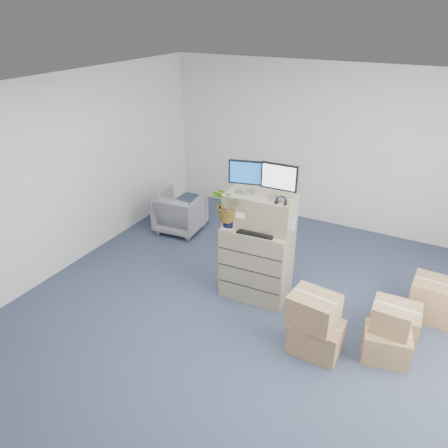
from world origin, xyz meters
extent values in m
plane|color=#282F49|center=(0.00, 0.00, 0.00)|extent=(7.00, 7.00, 0.00)
cube|color=silver|center=(0.00, 3.51, 1.40)|extent=(6.00, 0.02, 2.80)
cube|color=#9A8C6A|center=(-0.16, 0.84, 0.51)|extent=(0.91, 0.58, 1.03)
cube|color=#9A8C6A|center=(-0.17, 0.89, 1.25)|extent=(0.90, 0.49, 0.44)
cube|color=#99999E|center=(-0.36, 0.87, 1.48)|extent=(0.26, 0.22, 0.02)
cylinder|color=#99999E|center=(-0.36, 0.87, 1.53)|extent=(0.04, 0.04, 0.10)
cube|color=black|center=(-0.36, 0.87, 1.74)|extent=(0.42, 0.14, 0.31)
cube|color=navy|center=(-0.36, 0.85, 1.74)|extent=(0.38, 0.10, 0.27)
cube|color=#99999E|center=(0.07, 0.88, 1.48)|extent=(0.24, 0.18, 0.02)
cylinder|color=#99999E|center=(0.07, 0.88, 1.54)|extent=(0.04, 0.04, 0.11)
cube|color=black|center=(0.07, 0.88, 1.76)|extent=(0.46, 0.04, 0.33)
cube|color=silver|center=(0.07, 0.86, 1.76)|extent=(0.41, 0.02, 0.28)
torus|color=black|center=(0.16, 0.76, 1.50)|extent=(0.14, 0.02, 0.14)
cube|color=black|center=(-0.12, 0.70, 1.04)|extent=(0.49, 0.24, 0.02)
ellipsoid|color=silver|center=(0.16, 0.76, 1.04)|extent=(0.09, 0.06, 0.03)
cylinder|color=gray|center=(-0.09, 0.91, 1.17)|extent=(0.08, 0.08, 0.28)
cube|color=silver|center=(-0.24, 0.85, 1.04)|extent=(0.07, 0.06, 0.02)
cube|color=black|center=(-0.24, 0.85, 1.11)|extent=(0.07, 0.05, 0.12)
cube|color=black|center=(0.15, 0.98, 1.06)|extent=(0.25, 0.20, 0.07)
cube|color=#3B91CB|center=(0.17, 0.92, 1.14)|extent=(0.29, 0.21, 0.10)
cylinder|color=#B1C9A2|center=(-0.50, 0.70, 1.03)|extent=(0.20, 0.20, 0.02)
cylinder|color=black|center=(-0.50, 0.70, 1.11)|extent=(0.17, 0.17, 0.13)
imported|color=#1A5B1A|center=(-0.50, 0.70, 1.30)|extent=(0.56, 0.59, 0.37)
imported|color=#5E5E63|center=(-2.12, 1.97, 0.38)|extent=(0.81, 0.77, 0.77)
cube|color=#8B6343|center=(0.90, 0.16, 0.20)|extent=(0.57, 0.45, 0.39)
cube|color=#8B6343|center=(1.63, 0.42, 0.18)|extent=(0.57, 0.49, 0.36)
cube|color=#8B6343|center=(1.65, 0.90, 0.18)|extent=(0.57, 0.52, 0.37)
cube|color=#8B6343|center=(0.84, 0.14, 0.57)|extent=(0.56, 0.47, 0.36)
cube|color=#8B6343|center=(1.64, 0.48, 0.52)|extent=(0.42, 0.37, 0.31)
cube|color=#8B6343|center=(2.11, 1.46, 0.26)|extent=(0.74, 0.49, 0.52)
camera|label=1|loc=(1.80, -3.75, 3.60)|focal=35.00mm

